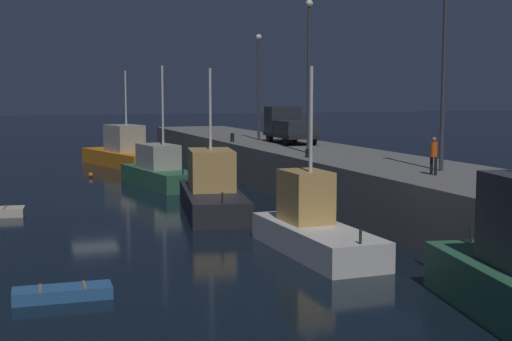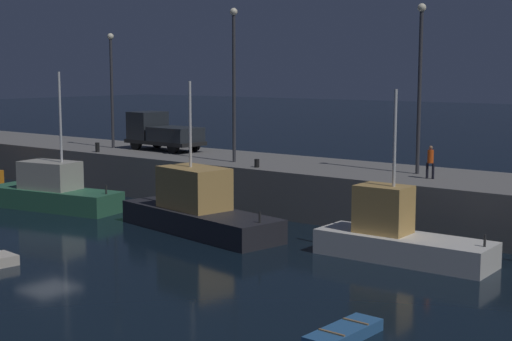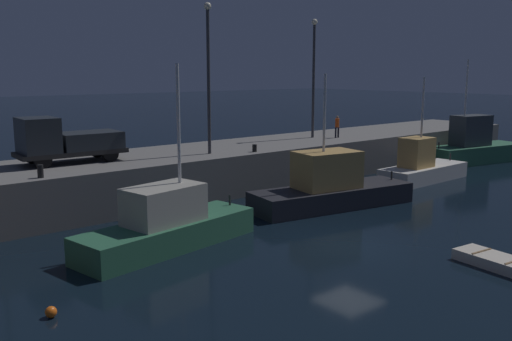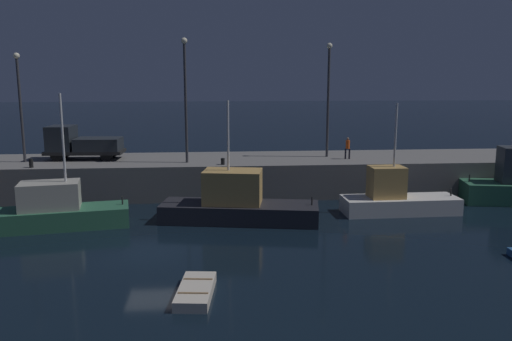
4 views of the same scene
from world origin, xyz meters
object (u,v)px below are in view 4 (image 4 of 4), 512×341
object	(u,v)px
dinghy_orange_near	(196,291)
lamp_post_central	(328,92)
fishing_boat_black	(396,199)
lamp_post_west	(20,99)
utility_truck	(80,143)
bollard_west	(31,163)
bollard_central	(223,161)
fishing_boat_white	(237,204)
lamp_post_east	(185,92)
dockworker	(348,147)
fishing_trawler_green	(53,211)

from	to	relation	value
dinghy_orange_near	lamp_post_central	distance (m)	23.06
fishing_boat_black	lamp_post_west	bearing A→B (deg)	164.75
utility_truck	bollard_west	world-z (taller)	utility_truck
fishing_boat_black	bollard_west	size ratio (longest dim) A/B	12.10
bollard_west	bollard_central	bearing A→B (deg)	0.70
bollard_west	bollard_central	distance (m)	13.23
fishing_boat_white	fishing_boat_black	distance (m)	10.46
bollard_central	dinghy_orange_near	bearing A→B (deg)	-94.94
dinghy_orange_near	lamp_post_east	bearing A→B (deg)	93.76
lamp_post_central	utility_truck	xyz separation A→B (m)	(-18.90, 0.22, -3.82)
lamp_post_west	bollard_central	bearing A→B (deg)	-9.14
fishing_boat_black	dinghy_orange_near	size ratio (longest dim) A/B	2.24
utility_truck	bollard_central	world-z (taller)	utility_truck
dockworker	utility_truck	bearing A→B (deg)	175.78
fishing_trawler_green	dockworker	xyz separation A→B (m)	(19.59, 7.99, 2.51)
lamp_post_central	bollard_west	xyz separation A→B (m)	(-21.45, -3.20, -4.73)
lamp_post_west	bollard_west	size ratio (longest dim) A/B	12.68
lamp_post_central	lamp_post_west	bearing A→B (deg)	-178.24
fishing_trawler_green	fishing_boat_black	distance (m)	21.27
lamp_post_east	fishing_trawler_green	bearing A→B (deg)	-135.25
fishing_boat_white	bollard_west	bearing A→B (deg)	158.29
lamp_post_east	dockworker	xyz separation A→B (m)	(12.12, 0.60, -4.20)
lamp_post_east	utility_truck	bearing A→B (deg)	165.53
lamp_post_west	lamp_post_central	world-z (taller)	lamp_post_central
fishing_trawler_green	lamp_post_west	size ratio (longest dim) A/B	1.11
fishing_trawler_green	bollard_central	bearing A→B (deg)	31.81
fishing_boat_white	bollard_central	world-z (taller)	fishing_boat_white
fishing_boat_black	dinghy_orange_near	xyz separation A→B (m)	(-12.59, -11.89, -0.75)
fishing_boat_white	fishing_trawler_green	world-z (taller)	fishing_trawler_green
dockworker	lamp_post_west	bearing A→B (deg)	178.62
utility_truck	fishing_boat_white	bearing A→B (deg)	-38.12
fishing_boat_black	fishing_boat_white	bearing A→B (deg)	-174.13
fishing_boat_white	lamp_post_east	world-z (taller)	lamp_post_east
fishing_boat_white	lamp_post_west	xyz separation A→B (m)	(-15.28, 8.07, 6.06)
fishing_boat_white	fishing_trawler_green	distance (m)	10.83
utility_truck	dockworker	bearing A→B (deg)	-4.22
fishing_trawler_green	lamp_post_west	world-z (taller)	lamp_post_west
fishing_boat_black	lamp_post_east	distance (m)	16.39
fishing_boat_white	dinghy_orange_near	world-z (taller)	fishing_boat_white
bollard_west	lamp_post_east	bearing A→B (deg)	7.09
lamp_post_west	lamp_post_east	bearing A→B (deg)	-5.63
lamp_post_east	utility_truck	distance (m)	9.23
fishing_trawler_green	bollard_west	distance (m)	7.11
fishing_trawler_green	fishing_boat_white	bearing A→B (deg)	2.68
dockworker	dinghy_orange_near	bearing A→B (deg)	-120.90
dinghy_orange_near	utility_truck	distance (m)	22.15
dinghy_orange_near	lamp_post_central	world-z (taller)	lamp_post_central
lamp_post_east	utility_truck	world-z (taller)	lamp_post_east
fishing_boat_black	fishing_trawler_green	bearing A→B (deg)	-175.75
dinghy_orange_near	lamp_post_central	size ratio (longest dim) A/B	0.39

